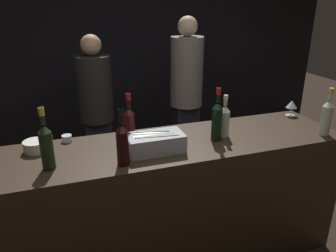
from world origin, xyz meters
TOP-DOWN VIEW (x-y plane):
  - wall_back_chalkboard at (0.00, 2.70)m, footprint 6.40×0.06m
  - bar_counter at (0.00, 0.33)m, footprint 2.60×0.66m
  - ice_bin_with_bottles at (-0.13, 0.24)m, footprint 0.38×0.20m
  - bowl_white at (-0.89, 0.50)m, footprint 0.16×0.16m
  - wine_glass at (1.20, 0.55)m, footprint 0.09×0.09m
  - candle_votive at (-0.69, 0.60)m, footprint 0.07×0.07m
  - red_wine_bottle_burgundy at (0.34, 0.28)m, footprint 0.08×0.08m
  - red_wine_bottle_black_foil at (-0.37, 0.12)m, footprint 0.08×0.08m
  - champagne_bottle at (-0.81, 0.22)m, footprint 0.08×0.08m
  - rose_wine_bottle at (1.16, 0.11)m, footprint 0.08×0.08m
  - white_wine_bottle at (0.43, 0.33)m, footprint 0.08×0.08m
  - red_wine_bottle_tall at (-0.26, 0.46)m, footprint 0.08×0.08m
  - person_in_hoodie at (-0.35, 1.73)m, footprint 0.37×0.37m
  - person_blond_tee at (0.65, 1.64)m, footprint 0.36×0.36m

SIDE VIEW (x-z plane):
  - bar_counter at x=0.00m, z-range 0.00..1.01m
  - person_in_hoodie at x=-0.35m, z-range 0.09..1.72m
  - person_blond_tee at x=0.65m, z-range 0.11..1.91m
  - candle_votive at x=-0.69m, z-range 1.01..1.05m
  - bowl_white at x=-0.89m, z-range 1.01..1.08m
  - ice_bin_with_bottles at x=-0.13m, z-range 1.01..1.14m
  - wine_glass at x=1.20m, z-range 1.04..1.17m
  - white_wine_bottle at x=0.43m, z-range 0.98..1.29m
  - red_wine_bottle_tall at x=-0.26m, z-range 0.97..1.33m
  - red_wine_bottle_black_foil at x=-0.37m, z-range 0.97..1.33m
  - rose_wine_bottle at x=1.16m, z-range 0.97..1.33m
  - champagne_bottle at x=-0.81m, z-range 0.97..1.36m
  - red_wine_bottle_burgundy at x=0.34m, z-range 0.97..1.36m
  - wall_back_chalkboard at x=0.00m, z-range 0.00..2.80m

